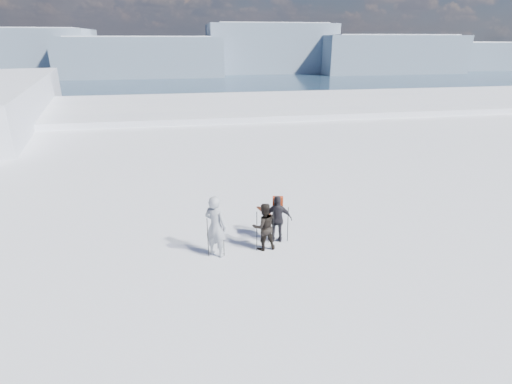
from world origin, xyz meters
TOP-DOWN VIEW (x-y plane):
  - lake_basin at (0.00, 30.00)m, footprint 820.00×820.00m
  - far_mountain_range at (29.60, 454.78)m, footprint 770.00×110.00m
  - skier_grey at (-3.30, 1.68)m, footprint 0.86×0.82m
  - skier_dark at (-1.77, 1.80)m, footprint 0.83×0.68m
  - skier_pack at (-1.23, 2.22)m, footprint 1.02×0.60m
  - backpack at (-1.17, 2.46)m, footprint 0.38×0.27m
  - ski_poles at (-2.10, 1.82)m, footprint 2.68×0.63m
  - skis_loose at (-1.08, 4.35)m, footprint 0.71×1.68m

SIDE VIEW (x-z plane):
  - far_mountain_range at x=29.60m, z-range -33.69..19.31m
  - lake_basin at x=0.00m, z-range -42.31..29.31m
  - skis_loose at x=-1.08m, z-range 0.00..0.03m
  - ski_poles at x=-2.10m, z-range -0.04..1.32m
  - skier_dark at x=-1.77m, z-range 0.00..1.57m
  - skier_pack at x=-1.23m, z-range 0.00..1.62m
  - skier_grey at x=-3.30m, z-range 0.00..1.98m
  - backpack at x=-1.17m, z-range 1.62..2.12m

